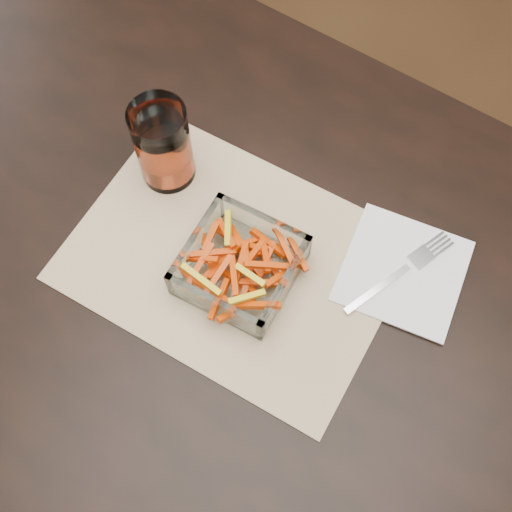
% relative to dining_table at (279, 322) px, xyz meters
% --- Properties ---
extents(dining_table, '(1.60, 0.90, 0.75)m').
position_rel_dining_table_xyz_m(dining_table, '(0.00, 0.00, 0.00)').
color(dining_table, black).
rests_on(dining_table, ground).
extents(placemat, '(0.47, 0.36, 0.00)m').
position_rel_dining_table_xyz_m(placemat, '(-0.09, 0.02, 0.09)').
color(placemat, tan).
rests_on(placemat, dining_table).
extents(glass_bowl, '(0.16, 0.16, 0.06)m').
position_rel_dining_table_xyz_m(glass_bowl, '(-0.07, 0.00, 0.11)').
color(glass_bowl, white).
rests_on(glass_bowl, placemat).
extents(tumbler, '(0.08, 0.08, 0.14)m').
position_rel_dining_table_xyz_m(tumbler, '(-0.26, 0.08, 0.16)').
color(tumbler, white).
rests_on(tumbler, placemat).
extents(napkin, '(0.19, 0.19, 0.00)m').
position_rel_dining_table_xyz_m(napkin, '(0.12, 0.13, 0.09)').
color(napkin, white).
rests_on(napkin, placemat).
extents(fork, '(0.08, 0.19, 0.00)m').
position_rel_dining_table_xyz_m(fork, '(0.12, 0.13, 0.10)').
color(fork, silver).
rests_on(fork, napkin).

